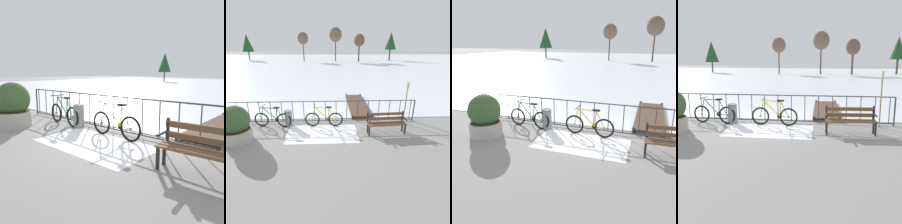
{
  "view_description": "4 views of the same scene",
  "coord_description": "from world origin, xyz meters",
  "views": [
    {
      "loc": [
        3.98,
        -4.83,
        1.72
      ],
      "look_at": [
        -0.19,
        -0.13,
        0.61
      ],
      "focal_mm": 35.78,
      "sensor_mm": 36.0,
      "label": 1
    },
    {
      "loc": [
        0.52,
        -7.98,
        3.56
      ],
      "look_at": [
        0.82,
        -0.77,
        0.8
      ],
      "focal_mm": 28.86,
      "sensor_mm": 36.0,
      "label": 2
    },
    {
      "loc": [
        2.07,
        -7.88,
        3.11
      ],
      "look_at": [
        -0.58,
        -0.78,
        0.85
      ],
      "focal_mm": 38.32,
      "sensor_mm": 36.0,
      "label": 3
    },
    {
      "loc": [
        1.87,
        -9.34,
        2.38
      ],
      "look_at": [
        0.82,
        -0.9,
        0.61
      ],
      "focal_mm": 40.85,
      "sensor_mm": 36.0,
      "label": 4
    }
  ],
  "objects": [
    {
      "name": "ground_plane",
      "position": [
        0.0,
        0.0,
        0.0
      ],
      "size": [
        160.0,
        160.0,
        0.0
      ],
      "primitive_type": "plane",
      "color": "gray"
    },
    {
      "name": "frozen_pond",
      "position": [
        0.0,
        28.4,
        0.01
      ],
      "size": [
        80.0,
        56.0,
        0.03
      ],
      "primitive_type": "cube",
      "color": "silver",
      "rests_on": "ground"
    },
    {
      "name": "snow_patch",
      "position": [
        0.14,
        -1.2,
        0.0
      ],
      "size": [
        2.95,
        1.65,
        0.01
      ],
      "primitive_type": "cube",
      "color": "white",
      "rests_on": "ground"
    },
    {
      "name": "railing_fence",
      "position": [
        0.0,
        0.0,
        0.56
      ],
      "size": [
        9.06,
        0.06,
        1.07
      ],
      "color": "#38383D",
      "rests_on": "ground"
    },
    {
      "name": "bicycle_near_railing",
      "position": [
        0.2,
        -0.45,
        0.37
      ],
      "size": [
        1.71,
        0.52,
        0.97
      ],
      "color": "black",
      "rests_on": "ground"
    },
    {
      "name": "bicycle_second",
      "position": [
        -2.11,
        -0.4,
        0.37
      ],
      "size": [
        1.71,
        0.52,
        0.97
      ],
      "color": "black",
      "rests_on": "ground"
    },
    {
      "name": "park_bench",
      "position": [
        2.82,
        -1.17,
        0.51
      ],
      "size": [
        1.62,
        0.57,
        0.89
      ],
      "color": "brown",
      "rests_on": "ground"
    },
    {
      "name": "trash_bin",
      "position": [
        -1.42,
        -0.34,
        0.37
      ],
      "size": [
        0.35,
        0.35,
        0.73
      ],
      "color": "gray",
      "rests_on": "ground"
    },
    {
      "name": "oar_upright",
      "position": [
        3.93,
        -0.3,
        1.14
      ],
      "size": [
        0.04,
        0.16,
        1.98
      ],
      "color": "#937047",
      "rests_on": "ground"
    },
    {
      "name": "wooden_dock",
      "position": [
        2.11,
        2.31,
        0.12
      ],
      "size": [
        1.1,
        4.12,
        0.2
      ],
      "color": "#4C3828",
      "rests_on": "ground"
    },
    {
      "name": "tree_far_west",
      "position": [
        -5.05,
        32.12,
        4.5
      ],
      "size": [
        2.2,
        2.2,
        5.74
      ],
      "color": "brown",
      "rests_on": "ground"
    },
    {
      "name": "tree_west_mid",
      "position": [
        1.66,
        32.18,
        5.19
      ],
      "size": [
        2.59,
        2.59,
        6.66
      ],
      "color": "brown",
      "rests_on": "ground"
    },
    {
      "name": "tree_centre",
      "position": [
        13.59,
        33.03,
        4.02
      ],
      "size": [
        2.47,
        2.47,
        5.79
      ],
      "color": "brown",
      "rests_on": "ground"
    },
    {
      "name": "tree_east_mid",
      "position": [
        -17.5,
        34.64,
        3.61
      ],
      "size": [
        2.42,
        2.42,
        5.41
      ],
      "color": "brown",
      "rests_on": "ground"
    },
    {
      "name": "tree_far_east",
      "position": [
        6.41,
        30.68,
        4.08
      ],
      "size": [
        2.17,
        2.17,
        5.34
      ],
      "color": "brown",
      "rests_on": "ground"
    }
  ]
}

